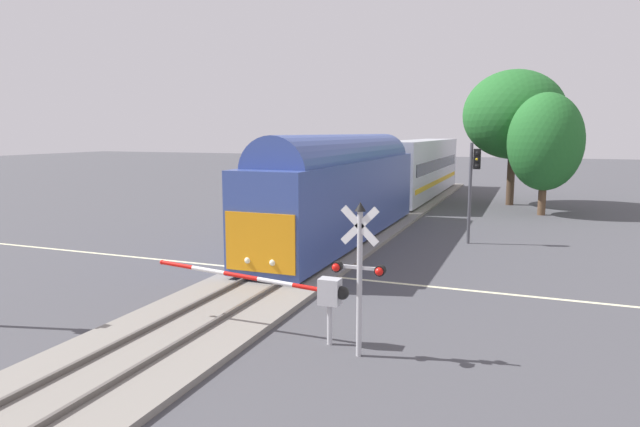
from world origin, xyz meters
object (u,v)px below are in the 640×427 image
Objects in this scene: traffic_signal_far_side at (473,177)px; elm_centre_background at (514,115)px; crossing_gate_far at (280,211)px; commuter_train at (390,174)px; crossing_signal_mast at (359,264)px; crossing_gate_near at (307,290)px; oak_far_right at (545,142)px.

elm_centre_background is at bearing 85.93° from traffic_signal_far_side.
traffic_signal_far_side is at bearing 12.15° from crossing_gate_far.
elm_centre_background is (7.39, 8.74, 4.10)m from commuter_train.
crossing_gate_far is 1.18× the size of traffic_signal_far_side.
traffic_signal_far_side reaches higher than crossing_signal_mast.
oak_far_right reaches higher than crossing_gate_near.
traffic_signal_far_side is at bearing 79.79° from crossing_gate_near.
commuter_train is 12.16m from elm_centre_background.
commuter_train is at bearing 102.21° from crossing_signal_mast.
elm_centre_background is (2.30, 32.24, 4.50)m from crossing_signal_mast.
commuter_train is 10.65m from crossing_gate_far.
crossing_signal_mast is at bearing -57.69° from crossing_gate_far.
elm_centre_background is (1.18, 16.64, 3.48)m from traffic_signal_far_side.
elm_centre_background is (-2.24, 4.83, 1.95)m from oak_far_right.
crossing_gate_far is at bearing -109.14° from commuter_train.
commuter_train reaches higher than crossing_gate_near.
commuter_train is 24.04m from crossing_signal_mast.
commuter_train is at bearing 70.86° from crossing_gate_far.
crossing_gate_far reaches higher than crossing_gate_near.
crossing_gate_far is 19.41m from oak_far_right.
traffic_signal_far_side is 12.39m from oak_far_right.
oak_far_right is at bearing 46.70° from crossing_gate_far.
crossing_gate_far is 0.58× the size of elm_centre_background.
commuter_train is 23.31m from crossing_gate_near.
crossing_signal_mast is 0.48× the size of oak_far_right.
elm_centre_background is at bearing 49.80° from commuter_train.
crossing_gate_near is 0.98× the size of crossing_gate_far.
commuter_train is 10.62m from oak_far_right.
oak_far_right is at bearing 77.13° from crossing_gate_near.
commuter_train is at bearing 98.61° from crossing_gate_near.
crossing_gate_far is at bearing -133.30° from oak_far_right.
elm_centre_background is (3.91, 31.75, 5.46)m from crossing_gate_near.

